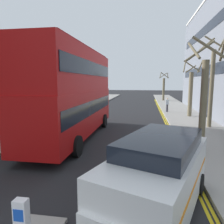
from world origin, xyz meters
The scene contains 11 objects.
sidewalk_right centered at (6.50, 16.00, 0.07)m, with size 4.00×80.00×0.14m, color #9E9991.
sidewalk_left centered at (-6.50, 16.00, 0.07)m, with size 4.00×80.00×0.14m, color #9E9991.
kerb_line_outer centered at (4.40, 14.00, 0.00)m, with size 0.10×56.00×0.01m, color yellow.
kerb_line_inner centered at (4.24, 14.00, 0.00)m, with size 0.10×56.00×0.01m, color yellow.
double_decker_bus_away centered at (-2.00, 11.44, 3.03)m, with size 2.81×10.81×5.64m.
taxi_minivan centered at (2.85, 4.29, 1.07)m, with size 3.45×5.16×2.12m.
pedestrian_far centered at (4.96, 23.56, 0.99)m, with size 0.34×0.22×1.62m.
street_tree_near centered at (6.91, 20.74, 2.65)m, with size 1.79×1.85×5.53m.
street_tree_mid centered at (7.36, 15.61, 3.39)m, with size 1.60×1.88×6.82m.
street_tree_far centered at (5.21, 9.26, 2.83)m, with size 1.72×1.73×5.50m.
street_tree_distant centered at (5.74, 39.13, 2.50)m, with size 1.71×1.73×5.20m.
Camera 1 is at (2.49, -1.25, 3.60)m, focal length 33.51 mm.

